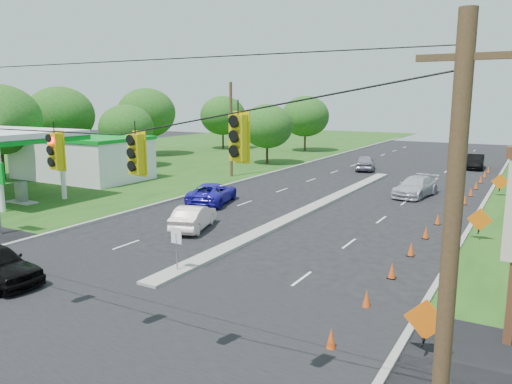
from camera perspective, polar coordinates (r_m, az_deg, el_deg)
The scene contains 37 objects.
ground at distance 18.36m, azimuth -21.09°, elevation -14.22°, with size 160.00×160.00×0.00m, color black.
grass_left at distance 53.31m, azimuth -25.01°, elevation 1.59°, with size 40.00×160.00×0.06m, color #1E4714.
cross_street at distance 18.36m, azimuth -21.09°, elevation -14.22°, with size 160.00×14.00×0.02m, color black.
curb_left at distance 47.14m, azimuth -0.36°, elevation 1.52°, with size 0.25×110.00×0.16m, color gray.
curb_right at distance 41.08m, azimuth 24.83°, elevation -0.84°, with size 0.25×110.00×0.16m, color gray.
median at distance 34.78m, azimuth 6.63°, elevation -1.86°, with size 1.00×34.00×0.18m, color gray.
median_sign at distance 21.83m, azimuth -9.08°, elevation -5.54°, with size 0.55×0.06×2.05m.
signal_span at distance 16.40m, azimuth -25.05°, elevation 0.75°, with size 25.60×0.32×9.00m.
utility_pole_far_left at distance 47.88m, azimuth -2.87°, elevation 7.07°, with size 0.28×0.28×9.00m, color #422D1C.
gas_station at distance 48.12m, azimuth -20.61°, elevation 4.12°, with size 18.40×19.70×5.20m.
cone_0 at distance 15.87m, azimuth 8.58°, elevation -16.27°, with size 0.32×0.32×0.70m, color #D94A12.
cone_1 at distance 18.90m, azimuth 12.52°, elevation -11.86°, with size 0.32×0.32×0.70m, color #D94A12.
cone_2 at distance 22.06m, azimuth 15.27°, elevation -8.65°, with size 0.32×0.32×0.70m, color #D94A12.
cone_3 at distance 25.31m, azimuth 17.30°, elevation -6.25°, with size 0.32×0.32×0.70m, color #D94A12.
cone_4 at distance 28.63m, azimuth 18.84°, elevation -4.39°, with size 0.32×0.32×0.70m, color #D94A12.
cone_5 at distance 31.98m, azimuth 20.06°, elevation -2.91°, with size 0.32×0.32×0.70m, color #D94A12.
cone_6 at distance 35.36m, azimuth 21.04°, elevation -1.72°, with size 0.32×0.32×0.70m, color #D94A12.
cone_7 at distance 38.69m, azimuth 22.73°, elevation -0.82°, with size 0.32×0.32×0.70m, color #D94A12.
cone_8 at distance 42.11m, azimuth 23.34°, elevation 0.02°, with size 0.32×0.32×0.70m, color #D94A12.
cone_9 at distance 45.55m, azimuth 23.86°, elevation 0.72°, with size 0.32×0.32×0.70m, color #D94A12.
cone_10 at distance 48.99m, azimuth 24.30°, elevation 1.33°, with size 0.32×0.32×0.70m, color #D94A12.
cone_11 at distance 52.44m, azimuth 24.69°, elevation 1.86°, with size 0.32×0.32×0.70m, color #D94A12.
cone_12 at distance 55.90m, azimuth 25.03°, elevation 2.33°, with size 0.32×0.32×0.70m, color #D94A12.
work_sign_0 at distance 15.83m, azimuth 18.81°, elevation -13.84°, with size 1.27×0.58×1.37m.
work_sign_1 at distance 29.09m, azimuth 24.19°, elevation -3.02°, with size 1.27×0.58×1.37m.
work_sign_2 at distance 42.82m, azimuth 26.12°, elevation 0.97°, with size 1.27×0.58×1.37m.
tree_2 at distance 56.31m, azimuth -14.62°, elevation 7.12°, with size 5.88×5.88×6.86m.
tree_3 at distance 67.65m, azimuth -12.39°, elevation 8.81°, with size 7.56×7.56×8.82m.
tree_4 at distance 74.73m, azimuth -3.82°, elevation 8.71°, with size 6.72×6.72×7.84m.
tree_5 at distance 57.26m, azimuth 1.29°, elevation 7.51°, with size 5.88×5.88×6.86m.
tree_6 at distance 71.56m, azimuth 5.66°, elevation 8.60°, with size 6.72×6.72×7.84m.
tree_14 at distance 60.82m, azimuth -21.47°, elevation 8.14°, with size 7.56×7.56×8.82m.
white_sedan at distance 29.14m, azimuth -7.17°, elevation -2.88°, with size 1.52×4.36×1.44m, color white.
blue_pickup at distance 36.20m, azimuth -5.00°, elevation -0.11°, with size 2.49×5.40×1.50m, color #2219B1.
silver_car_far at distance 40.50m, azimuth 17.78°, elevation 0.59°, with size 2.14×5.27×1.53m, color #BAB8C4.
silver_car_oncoming at distance 53.90m, azimuth 12.38°, elevation 3.29°, with size 1.89×4.70×1.60m, color gray.
dark_car_receding at distance 58.69m, azimuth 23.79°, elevation 3.21°, with size 1.67×4.78×1.58m, color black.
Camera 1 is at (13.24, -10.27, 7.52)m, focal length 35.00 mm.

